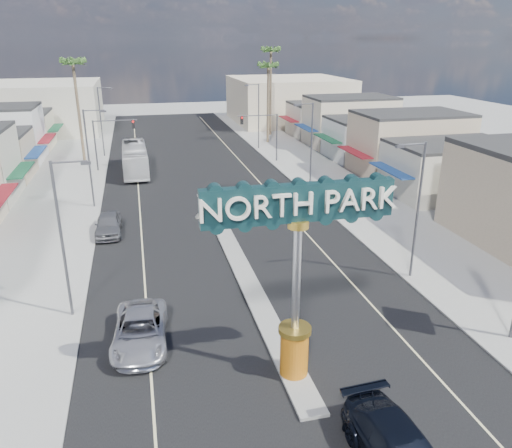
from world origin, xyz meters
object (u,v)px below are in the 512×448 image
streetlight_l_near (64,233)px  traffic_signal_left (110,135)px  streetlight_l_mid (90,154)px  palm_left_far (73,68)px  palm_right_mid (268,70)px  gateway_sign (297,260)px  palm_right_far (271,55)px  city_bus (135,159)px  streetlight_r_mid (310,143)px  car_parked_left (109,224)px  streetlight_l_far (102,118)px  streetlight_r_far (257,113)px  suv_left (140,330)px  streetlight_r_near (416,204)px  traffic_signal_right (263,129)px

streetlight_l_near → traffic_signal_left: bearing=87.9°
streetlight_l_mid → palm_left_far: 21.16m
streetlight_l_mid → palm_right_mid: palm_right_mid is taller
gateway_sign → palm_right_far: bearing=76.0°
city_bus → streetlight_r_mid: bearing=-37.0°
traffic_signal_left → car_parked_left: size_ratio=1.20×
streetlight_l_mid → streetlight_l_far: size_ratio=1.00×
traffic_signal_left → streetlight_r_far: 21.20m
gateway_sign → suv_left: gateway_sign is taller
palm_left_far → streetlight_r_far: bearing=4.9°
streetlight_r_near → streetlight_r_mid: (0.00, 20.00, 0.00)m
streetlight_l_far → palm_right_far: bearing=21.5°
streetlight_l_near → streetlight_r_near: 20.87m
streetlight_l_near → car_parked_left: 13.49m
streetlight_r_near → city_bus: size_ratio=0.77×
streetlight_r_far → palm_left_far: 24.38m
traffic_signal_left → streetlight_l_near: (-1.25, -33.99, 0.79)m
traffic_signal_right → streetlight_l_far: bearing=157.8°
traffic_signal_right → streetlight_r_near: 34.03m
car_parked_left → city_bus: bearing=84.3°
palm_left_far → traffic_signal_left: bearing=-57.6°
streetlight_l_near → palm_left_far: size_ratio=0.69×
streetlight_l_mid → streetlight_r_near: size_ratio=1.00×
city_bus → traffic_signal_left: bearing=149.7°
streetlight_l_mid → streetlight_l_far: bearing=90.0°
palm_right_far → traffic_signal_right: bearing=-107.9°
streetlight_l_far → city_bus: 10.76m
traffic_signal_left → palm_right_mid: palm_right_mid is taller
suv_left → car_parked_left: 16.57m
streetlight_r_near → suv_left: (-17.31, -3.69, -4.26)m
gateway_sign → streetlight_r_near: gateway_sign is taller
streetlight_l_far → streetlight_r_near: bearing=-63.6°
traffic_signal_left → palm_right_far: size_ratio=0.43×
palm_right_mid → city_bus: (-19.64, -13.46, -8.98)m
streetlight_l_far → car_parked_left: 29.60m
traffic_signal_right → suv_left: bearing=-113.1°
gateway_sign → city_bus: (-6.64, 40.56, -4.31)m
palm_right_mid → palm_right_far: bearing=71.6°
streetlight_r_near → streetlight_r_far: 42.00m
streetlight_l_far → streetlight_r_mid: same height
palm_left_far → palm_right_far: (28.00, 12.00, 0.89)m
streetlight_r_far → city_bus: streetlight_r_far is taller
palm_left_far → palm_right_mid: 26.70m
streetlight_l_far → streetlight_r_mid: size_ratio=1.00×
city_bus → traffic_signal_right: bearing=4.6°
gateway_sign → car_parked_left: bearing=113.4°
palm_right_far → gateway_sign: bearing=-104.0°
suv_left → palm_right_far: bearing=72.9°
streetlight_r_near → palm_right_mid: size_ratio=0.74×
palm_left_far → city_bus: (6.36, -7.46, -9.88)m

